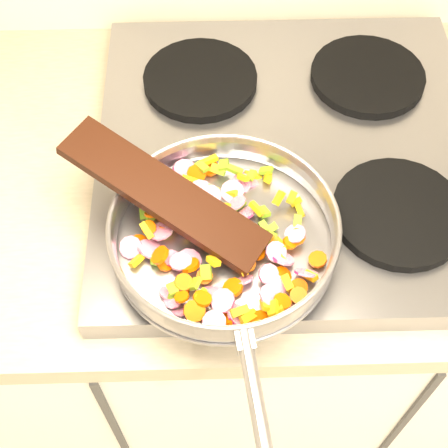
{
  "coord_description": "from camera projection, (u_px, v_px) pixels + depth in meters",
  "views": [
    {
      "loc": [
        -0.82,
        1.02,
        1.67
      ],
      "look_at": [
        -0.81,
        1.48,
        1.0
      ],
      "focal_mm": 50.0,
      "sensor_mm": 36.0,
      "label": 1
    }
  ],
  "objects": [
    {
      "name": "grate_br",
      "position": [
        368.0,
        76.0,
        1.04
      ],
      "size": [
        0.19,
        0.19,
        0.02
      ],
      "primitive_type": "cylinder",
      "color": "black",
      "rests_on": "cooktop"
    },
    {
      "name": "saute_pan",
      "position": [
        224.0,
        233.0,
        0.82
      ],
      "size": [
        0.34,
        0.51,
        0.05
      ],
      "rotation": [
        0.0,
        0.0,
        0.12
      ],
      "color": "#9E9EA5",
      "rests_on": "grate_fl"
    },
    {
      "name": "grate_bl",
      "position": [
        200.0,
        79.0,
        1.04
      ],
      "size": [
        0.19,
        0.19,
        0.02
      ],
      "primitive_type": "cylinder",
      "color": "black",
      "rests_on": "cooktop"
    },
    {
      "name": "grate_fr",
      "position": [
        399.0,
        213.0,
        0.88
      ],
      "size": [
        0.19,
        0.19,
        0.02
      ],
      "primitive_type": "cylinder",
      "color": "black",
      "rests_on": "cooktop"
    },
    {
      "name": "grate_fl",
      "position": [
        202.0,
        217.0,
        0.88
      ],
      "size": [
        0.19,
        0.19,
        0.02
      ],
      "primitive_type": "cylinder",
      "color": "black",
      "rests_on": "cooktop"
    },
    {
      "name": "vegetable_heap",
      "position": [
        218.0,
        241.0,
        0.83
      ],
      "size": [
        0.28,
        0.29,
        0.05
      ],
      "color": "#73A21B",
      "rests_on": "saute_pan"
    },
    {
      "name": "cooktop",
      "position": [
        290.0,
        153.0,
        0.98
      ],
      "size": [
        0.6,
        0.6,
        0.04
      ],
      "primitive_type": "cube",
      "color": "#939399",
      "rests_on": "counter_top"
    },
    {
      "name": "wooden_spatula",
      "position": [
        164.0,
        194.0,
        0.82
      ],
      "size": [
        0.29,
        0.22,
        0.08
      ],
      "primitive_type": "cube",
      "rotation": [
        0.0,
        -0.21,
        2.56
      ],
      "color": "black",
      "rests_on": "saute_pan"
    }
  ]
}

